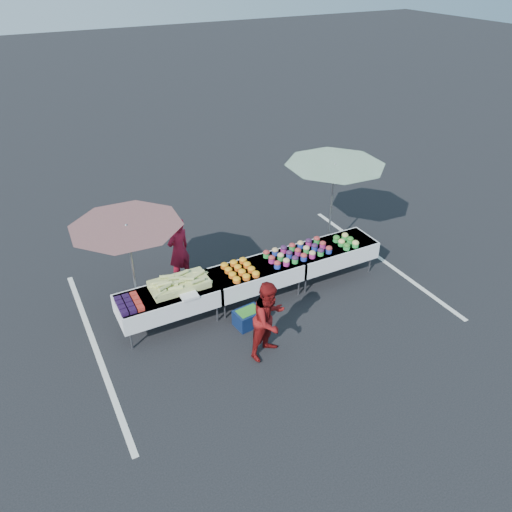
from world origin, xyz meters
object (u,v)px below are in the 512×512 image
customer (269,320)px  umbrella_right (334,172)px  table_left (168,300)px  vendor (179,250)px  table_right (332,252)px  umbrella_left (127,234)px  storage_bin (248,317)px  table_center (256,274)px

customer → umbrella_right: 3.85m
table_left → customer: size_ratio=1.28×
table_left → vendor: (0.71, 1.34, 0.14)m
table_right → table_left: bearing=180.0°
customer → umbrella_left: 2.84m
vendor → storage_bin: vendor is taller
umbrella_left → vendor: bearing=36.5°
table_center → table_right: size_ratio=1.00×
table_left → vendor: vendor is taller
umbrella_left → table_right: bearing=-6.9°
umbrella_left → umbrella_right: bearing=3.9°
vendor → umbrella_right: size_ratio=0.53×
table_left → table_right: bearing=0.0°
storage_bin → table_right: bearing=9.3°
table_center → table_left: bearing=180.0°
table_left → umbrella_left: size_ratio=0.74×
table_center → customer: size_ratio=1.28×
table_left → umbrella_right: size_ratio=0.68×
vendor → umbrella_left: bearing=16.7°
table_right → vendor: size_ratio=1.29×
vendor → umbrella_right: umbrella_right is taller
umbrella_right → storage_bin: size_ratio=5.04×
table_left → storage_bin: (1.29, -0.67, -0.41)m
umbrella_left → customer: bearing=-49.3°
customer → umbrella_left: (-1.71, 1.99, 1.10)m
table_center → umbrella_right: 2.80m
table_right → storage_bin: (-2.31, -0.67, -0.41)m
table_left → table_center: bearing=0.0°
customer → table_right: bearing=11.5°
table_right → umbrella_left: 4.26m
table_right → customer: customer is taller
table_right → vendor: vendor is taller
table_left → customer: (1.27, -1.50, 0.14)m
storage_bin → umbrella_left: bearing=139.5°
umbrella_left → storage_bin: umbrella_left is taller
table_right → customer: (-2.33, -1.50, 0.14)m
table_right → storage_bin: 2.44m
table_left → umbrella_right: bearing=11.1°
table_right → umbrella_left: umbrella_left is taller
storage_bin → table_left: bearing=145.9°
table_left → table_center: size_ratio=1.00×
table_right → customer: bearing=-147.3°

